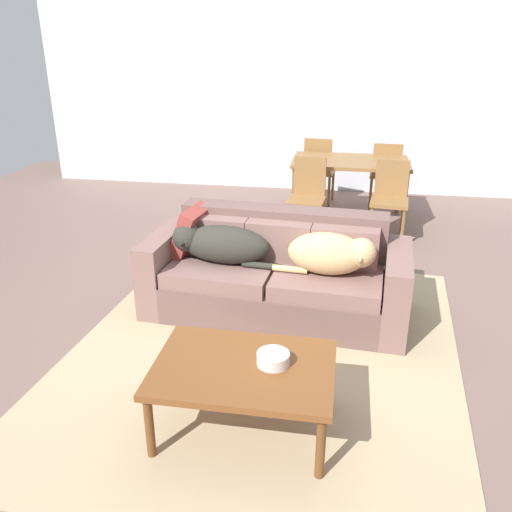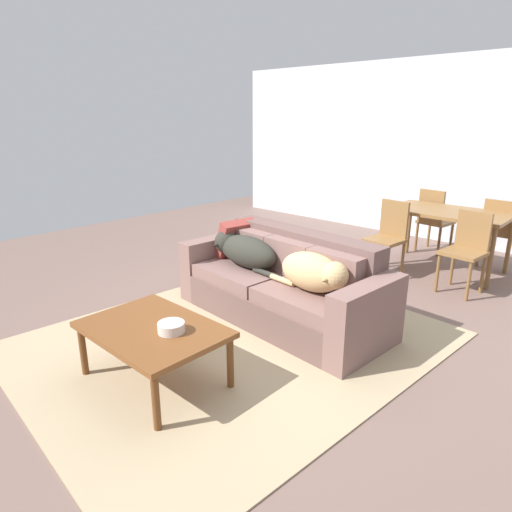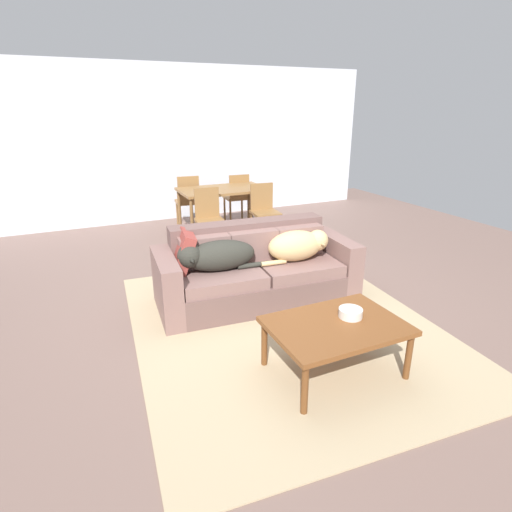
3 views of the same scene
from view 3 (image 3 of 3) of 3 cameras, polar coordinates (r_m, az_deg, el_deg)
The scene contains 14 objects.
ground_plane at distance 4.47m, azimuth 1.05°, elevation -6.59°, with size 10.00×10.00×0.00m, color #735A51.
back_partition at distance 7.82m, azimuth -12.16°, elevation 14.82°, with size 8.00×0.12×2.70m, color silver.
area_rug at distance 4.05m, azimuth 3.82°, elevation -9.53°, with size 2.75×3.35×0.01m, color tan.
couch at distance 4.44m, azimuth -0.08°, elevation -2.14°, with size 2.16×1.00×0.82m.
dog_on_left_cushion at distance 4.13m, azimuth -5.67°, elevation 0.06°, with size 0.92×0.37×0.32m.
dog_on_right_cushion at distance 4.42m, azimuth 5.91°, elevation 1.51°, with size 0.78×0.39×0.33m.
throw_pillow_by_left_arm at distance 4.20m, azimuth -10.09°, elevation 0.55°, with size 0.12×0.41×0.41m, color brown.
coffee_table at distance 3.27m, azimuth 10.99°, elevation -9.84°, with size 1.02×0.73×0.44m.
bowl_on_coffee_table at distance 3.35m, azimuth 12.91°, elevation -7.66°, with size 0.19×0.19×0.07m, color silver.
dining_table at distance 6.76m, azimuth -4.59°, elevation 8.69°, with size 1.38×0.82×0.75m.
dining_chair_near_left at distance 6.07m, azimuth -6.51°, elevation 5.50°, with size 0.44×0.44×0.89m.
dining_chair_near_right at distance 6.42m, azimuth 1.11°, elevation 6.50°, with size 0.44×0.44×0.88m.
dining_chair_far_left at distance 7.25m, azimuth -9.35°, elevation 7.78°, with size 0.44×0.44×0.90m.
dining_chair_far_right at distance 7.43m, azimuth -2.59°, elevation 8.34°, with size 0.42×0.42×0.88m.
Camera 3 is at (-1.74, -3.59, 2.00)m, focal length 28.98 mm.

